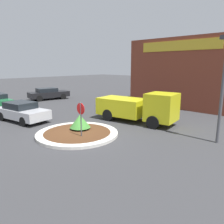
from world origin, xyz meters
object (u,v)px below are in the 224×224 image
at_px(stop_sign, 81,114).
at_px(parked_sedan_black, 48,93).
at_px(parked_sedan_silver, 22,111).
at_px(light_pole, 223,81).
at_px(utility_truck, 138,107).

bearing_deg(stop_sign, parked_sedan_black, 156.09).
xyz_separation_m(parked_sedan_silver, light_pole, (12.24, 5.21, 2.60)).
height_order(utility_truck, parked_sedan_silver, utility_truck).
relative_size(utility_truck, parked_sedan_silver, 1.34).
distance_m(parked_sedan_silver, light_pole, 13.55).
xyz_separation_m(stop_sign, parked_sedan_silver, (-6.42, -0.50, -0.71)).
relative_size(utility_truck, light_pole, 1.10).
height_order(parked_sedan_silver, light_pole, light_pole).
distance_m(utility_truck, parked_sedan_black, 14.49).
height_order(stop_sign, light_pole, light_pole).
distance_m(stop_sign, utility_truck, 5.22).
relative_size(stop_sign, parked_sedan_black, 0.42).
bearing_deg(stop_sign, parked_sedan_silver, -175.50).
bearing_deg(parked_sedan_black, light_pole, -84.19).
relative_size(stop_sign, parked_sedan_silver, 0.46).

